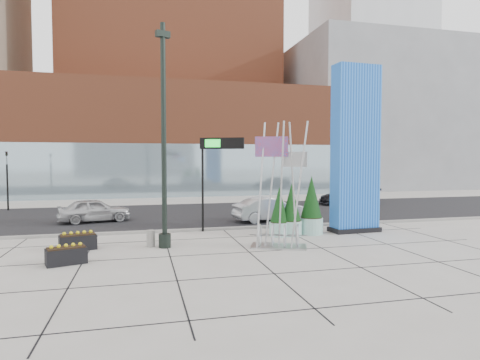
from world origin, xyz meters
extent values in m
plane|color=#9E9991|center=(0.00, 0.00, 0.00)|extent=(160.00, 160.00, 0.00)
cube|color=black|center=(0.00, 10.00, 0.01)|extent=(80.00, 12.00, 0.02)
cube|color=gray|center=(0.00, 4.00, 0.06)|extent=(80.00, 0.30, 0.12)
cube|color=brown|center=(1.00, 27.00, 5.50)|extent=(34.00, 10.00, 11.00)
cube|color=#8CA5B2|center=(1.00, 22.20, 2.50)|extent=(34.00, 0.60, 5.00)
cube|color=slate|center=(26.00, 32.00, 9.00)|extent=(20.00, 18.00, 18.00)
cube|color=#B2B7BC|center=(36.00, 48.00, 27.50)|extent=(16.00, 16.00, 55.00)
cube|color=#0C44B9|center=(7.17, 1.98, 4.05)|extent=(2.30, 1.04, 8.10)
cube|color=black|center=(7.17, 1.98, 0.11)|extent=(2.50, 1.23, 0.23)
cylinder|color=black|center=(-2.10, 0.61, 4.46)|extent=(0.20, 0.20, 8.93)
cylinder|color=black|center=(-2.10, 0.61, 0.28)|extent=(0.49, 0.49, 0.56)
cube|color=black|center=(-2.10, 0.61, 8.48)|extent=(0.61, 0.40, 0.25)
cube|color=#BBBEC0|center=(2.40, -0.43, 0.03)|extent=(2.50, 1.90, 0.06)
cylinder|color=#BBBEC0|center=(1.69, -0.63, 2.54)|extent=(0.09, 0.09, 5.09)
cylinder|color=#BBBEC0|center=(2.09, -0.27, 2.54)|extent=(0.09, 0.09, 5.09)
cylinder|color=#BBBEC0|center=(2.50, -0.53, 2.54)|extent=(0.09, 0.09, 5.09)
cylinder|color=#BBBEC0|center=(2.96, -0.22, 2.54)|extent=(0.09, 0.09, 5.09)
cylinder|color=#BBBEC0|center=(3.21, -0.68, 2.54)|extent=(0.09, 0.09, 5.09)
torus|color=#BBBEC0|center=(1.64, -0.53, 0.49)|extent=(0.43, 0.88, 0.93)
torus|color=#BBBEC0|center=(2.14, -0.33, 0.49)|extent=(0.43, 0.88, 0.93)
torus|color=#BBBEC0|center=(2.65, -0.53, 0.49)|extent=(0.43, 0.88, 0.93)
torus|color=#BBBEC0|center=(3.16, -0.33, 0.49)|extent=(0.43, 0.88, 0.93)
cube|color=red|center=(2.09, -0.43, 4.07)|extent=(1.27, 0.47, 0.81)
cube|color=#BBBEC0|center=(3.01, -0.33, 3.56)|extent=(0.92, 0.53, 0.61)
cylinder|color=gray|center=(-2.65, 0.91, 0.33)|extent=(0.34, 0.34, 0.67)
cylinder|color=black|center=(-0.07, 3.80, 2.28)|extent=(0.11, 0.11, 4.55)
cube|color=black|center=(0.91, 3.80, 4.33)|extent=(2.06, 1.07, 0.54)
cube|color=#19D833|center=(0.47, 3.68, 4.33)|extent=(0.70, 0.33, 0.38)
cylinder|color=#9CD3C9|center=(4.86, 1.93, 0.39)|extent=(1.11, 1.11, 0.78)
cylinder|color=black|center=(4.86, 1.93, 0.78)|extent=(1.02, 1.02, 0.07)
cone|color=black|center=(4.86, 1.93, 1.78)|extent=(1.00, 1.00, 2.00)
cylinder|color=#9CD3C9|center=(3.20, 1.80, 0.32)|extent=(0.92, 0.92, 0.64)
cylinder|color=black|center=(3.20, 1.80, 0.64)|extent=(0.85, 0.85, 0.06)
cone|color=black|center=(3.20, 1.80, 1.47)|extent=(0.83, 0.83, 1.65)
cylinder|color=#9CD3C9|center=(3.80, 1.80, 0.34)|extent=(0.98, 0.98, 0.68)
cylinder|color=black|center=(3.80, 1.80, 0.68)|extent=(0.90, 0.90, 0.06)
cone|color=black|center=(3.80, 1.80, 1.57)|extent=(0.88, 0.88, 1.76)
cube|color=black|center=(-5.45, 1.00, 0.29)|extent=(1.49, 1.01, 0.58)
cube|color=black|center=(-5.45, 1.00, 0.60)|extent=(1.37, 0.89, 0.06)
cube|color=black|center=(-5.50, -1.20, 0.27)|extent=(1.42, 1.02, 0.55)
cube|color=black|center=(-5.50, -1.20, 0.57)|extent=(1.30, 0.90, 0.05)
imported|color=silver|center=(-5.59, 8.17, 0.67)|extent=(4.16, 2.39, 1.33)
imported|color=#B2B4BB|center=(4.13, 6.09, 0.68)|extent=(4.31, 2.04, 1.37)
imported|color=black|center=(12.72, 12.52, 0.67)|extent=(4.84, 2.49, 1.34)
cylinder|color=black|center=(-12.00, 15.00, 1.60)|extent=(0.12, 0.12, 3.20)
imported|color=black|center=(-12.00, 15.00, 3.65)|extent=(0.15, 0.18, 0.90)
camera|label=1|loc=(-2.98, -15.69, 3.57)|focal=30.00mm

